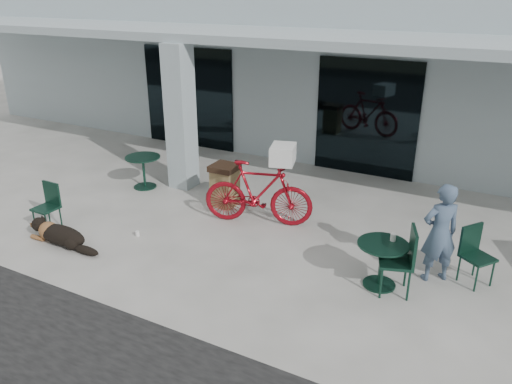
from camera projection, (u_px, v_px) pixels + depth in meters
The scene contains 18 objects.
ground at pixel (177, 243), 8.77m from camera, with size 80.00×80.00×0.00m, color beige.
building at pixel (344, 57), 14.84m from camera, with size 22.00×7.00×4.50m, color #9DACB1.
storefront_glass_left at pixel (189, 98), 13.71m from camera, with size 2.80×0.06×2.70m, color black.
storefront_glass_right at pixel (366, 118), 11.53m from camera, with size 2.40×0.06×2.70m, color black.
column at pixel (181, 118), 10.70m from camera, with size 0.50×0.50×3.12m, color #9DACB1.
overhang at pixel (271, 36), 10.48m from camera, with size 22.00×2.80×0.18m, color #9DACB1.
bicycle at pixel (258, 193), 9.27m from camera, with size 0.58×2.05×1.23m, color maroon.
laundry_basket at pixel (283, 154), 8.89m from camera, with size 0.56×0.41×0.33m, color white.
dog at pixel (61, 234), 8.63m from camera, with size 1.20×0.40×0.40m, color black, non-canonical shape.
cup_near_dog at pixel (137, 234), 8.98m from camera, with size 0.08×0.08×0.09m, color white.
cafe_table_near at pixel (144, 172), 11.06m from camera, with size 0.77×0.77×0.72m, color #13382A, non-canonical shape.
cafe_chair_near at pixel (46, 208), 9.07m from camera, with size 0.40×0.44×0.88m, color #13382A, non-canonical shape.
cafe_table_far at pixel (381, 265), 7.38m from camera, with size 0.75×0.75×0.71m, color #13382A, non-canonical shape.
cafe_chair_far_a at pixel (478, 257), 7.39m from camera, with size 0.41×0.45×0.90m, color #13382A, non-canonical shape.
cafe_chair_far_b at pixel (396, 261), 7.15m from camera, with size 0.47×0.51×1.04m, color #13382A, non-canonical shape.
person at pixel (440, 233), 7.39m from camera, with size 0.57×0.37×1.56m, color #445873.
cup_on_table at pixel (393, 237), 7.31m from camera, with size 0.08×0.08×0.11m, color white.
trash_receptacle at pixel (225, 185), 10.12m from camera, with size 0.51×0.51×0.88m, color olive, non-canonical shape.
Camera 1 is at (4.88, -6.20, 4.15)m, focal length 35.00 mm.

